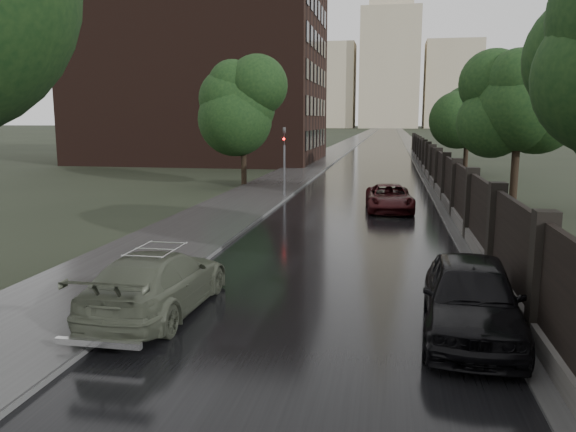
# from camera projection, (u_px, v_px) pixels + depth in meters

# --- Properties ---
(road) EXTENTS (8.00, 420.00, 0.02)m
(road) POSITION_uv_depth(u_px,v_px,m) (386.00, 133.00, 191.41)
(road) COLOR black
(road) RESTS_ON ground
(sidewalk_left) EXTENTS (4.00, 420.00, 0.16)m
(sidewalk_left) POSITION_uv_depth(u_px,v_px,m) (368.00, 132.00, 192.46)
(sidewalk_left) COLOR #2D2D2D
(sidewalk_left) RESTS_ON ground
(verge_right) EXTENTS (3.00, 420.00, 0.08)m
(verge_right) POSITION_uv_depth(u_px,v_px,m) (402.00, 133.00, 190.44)
(verge_right) COLOR #2D2D2D
(verge_right) RESTS_ON ground
(fence_right) EXTENTS (0.45, 75.72, 2.70)m
(fence_right) POSITION_uv_depth(u_px,v_px,m) (435.00, 172.00, 37.24)
(fence_right) COLOR #383533
(fence_right) RESTS_ON ground
(tree_left_far) EXTENTS (4.25, 4.25, 7.39)m
(tree_left_far) POSITION_uv_depth(u_px,v_px,m) (243.00, 107.00, 36.79)
(tree_left_far) COLOR black
(tree_left_far) RESTS_ON ground
(tree_right_b) EXTENTS (4.08, 4.08, 7.01)m
(tree_right_b) POSITION_uv_depth(u_px,v_px,m) (519.00, 108.00, 26.35)
(tree_right_b) COLOR black
(tree_right_b) RESTS_ON ground
(tree_right_c) EXTENTS (4.08, 4.08, 7.01)m
(tree_right_c) POSITION_uv_depth(u_px,v_px,m) (468.00, 113.00, 43.81)
(tree_right_c) COLOR black
(tree_right_c) RESTS_ON ground
(traffic_light) EXTENTS (0.16, 0.32, 4.00)m
(traffic_light) POSITION_uv_depth(u_px,v_px,m) (284.00, 156.00, 31.77)
(traffic_light) COLOR #59595E
(traffic_light) RESTS_ON ground
(brick_building) EXTENTS (24.00, 18.00, 20.00)m
(brick_building) POSITION_uv_depth(u_px,v_px,m) (204.00, 66.00, 59.08)
(brick_building) COLOR black
(brick_building) RESTS_ON ground
(stalinist_tower) EXTENTS (92.00, 30.00, 159.00)m
(stalinist_tower) POSITION_uv_depth(u_px,v_px,m) (390.00, 53.00, 291.57)
(stalinist_tower) COLOR tan
(stalinist_tower) RESTS_ON ground
(volga_sedan) EXTENTS (2.12, 5.05, 1.46)m
(volga_sedan) POSITION_uv_depth(u_px,v_px,m) (157.00, 282.00, 12.93)
(volga_sedan) COLOR #4E5443
(volga_sedan) RESTS_ON ground
(car_right_near) EXTENTS (2.25, 4.92, 1.64)m
(car_right_near) POSITION_uv_depth(u_px,v_px,m) (471.00, 297.00, 11.53)
(car_right_near) COLOR black
(car_right_near) RESTS_ON ground
(car_right_far) EXTENTS (2.50, 4.83, 1.30)m
(car_right_far) POSITION_uv_depth(u_px,v_px,m) (389.00, 198.00, 27.35)
(car_right_far) COLOR black
(car_right_far) RESTS_ON ground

